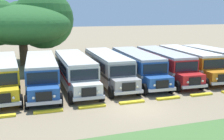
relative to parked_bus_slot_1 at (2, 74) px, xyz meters
The scene contains 16 objects.
ground_plane 12.25m from the parked_bus_slot_1, 39.17° to the right, with size 220.00×220.00×0.00m, color #937F60.
parked_bus_slot_1 is the anchor object (origin of this frame).
parked_bus_slot_2 3.27m from the parked_bus_slot_1, ahead, with size 3.12×10.90×2.82m.
parked_bus_slot_3 6.26m from the parked_bus_slot_1, ahead, with size 2.80×10.85×2.82m.
parked_bus_slot_4 9.58m from the parked_bus_slot_1, ahead, with size 2.87×10.86×2.82m.
parked_bus_slot_5 12.59m from the parked_bus_slot_1, ahead, with size 3.11×10.90×2.82m.
parked_bus_slot_6 15.66m from the parked_bus_slot_1, ahead, with size 3.08×10.89×2.82m.
parked_bus_slot_7 18.71m from the parked_bus_slot_1, ahead, with size 3.05×10.89×2.82m.
parked_bus_slot_8 21.74m from the parked_bus_slot_1, ahead, with size 3.07×10.89×2.82m.
curb_wheelstop_1 6.60m from the parked_bus_slot_1, 89.27° to the right, with size 2.00×0.36×0.15m, color yellow.
curb_wheelstop_2 7.33m from the parked_bus_slot_1, 63.57° to the right, with size 2.00×0.36×0.15m, color yellow.
curb_wheelstop_3 9.13m from the parked_bus_slot_1, 45.54° to the right, with size 2.00×0.36×0.15m, color yellow.
curb_wheelstop_4 11.50m from the parked_bus_slot_1, 34.31° to the right, with size 2.00×0.36×0.15m, color yellow.
curb_wheelstop_5 14.16m from the parked_bus_slot_1, 27.16° to the right, with size 2.00×0.36×0.15m, color yellow.
curb_wheelstop_6 16.97m from the parked_bus_slot_1, 22.34° to the right, with size 2.00×0.36×0.15m, color yellow.
broad_shade_tree 13.67m from the parked_bus_slot_1, 79.24° to the left, with size 12.98×13.12×9.78m.
Camera 1 is at (-7.67, -17.14, 6.80)m, focal length 44.04 mm.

